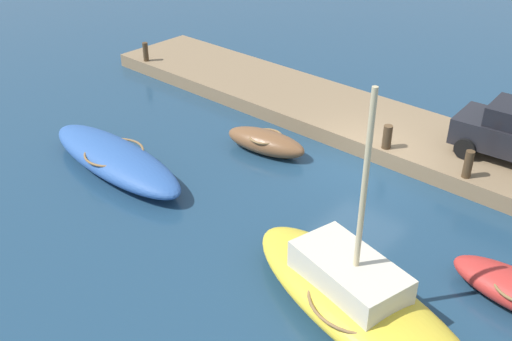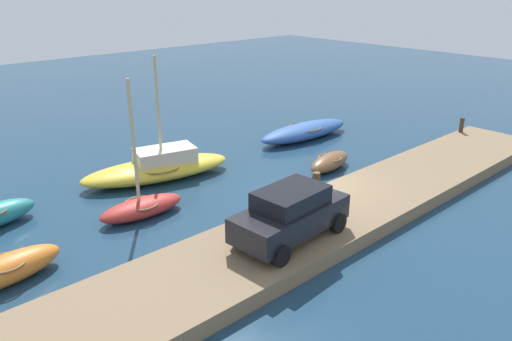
% 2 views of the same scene
% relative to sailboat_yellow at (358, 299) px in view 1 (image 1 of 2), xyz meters
% --- Properties ---
extents(ground_plane, '(84.00, 84.00, 0.00)m').
position_rel_sailboat_yellow_xyz_m(ground_plane, '(3.46, -5.72, -0.52)').
color(ground_plane, navy).
extents(dock_platform, '(25.05, 3.58, 0.51)m').
position_rel_sailboat_yellow_xyz_m(dock_platform, '(3.46, -7.74, -0.26)').
color(dock_platform, '#846B4C').
rests_on(dock_platform, ground_plane).
extents(sailboat_yellow, '(6.75, 3.61, 5.22)m').
position_rel_sailboat_yellow_xyz_m(sailboat_yellow, '(0.00, 0.00, 0.00)').
color(sailboat_yellow, gold).
rests_on(sailboat_yellow, ground_plane).
extents(motorboat_blue, '(5.99, 2.01, 0.83)m').
position_rel_sailboat_yellow_xyz_m(motorboat_blue, '(8.86, -0.35, -0.10)').
color(motorboat_blue, '#2D569E').
rests_on(motorboat_blue, ground_plane).
extents(dinghy_brown, '(2.88, 1.45, 0.73)m').
position_rel_sailboat_yellow_xyz_m(dinghy_brown, '(6.27, -4.25, -0.15)').
color(dinghy_brown, brown).
rests_on(dinghy_brown, ground_plane).
extents(mooring_post_west, '(0.25, 0.25, 0.82)m').
position_rel_sailboat_yellow_xyz_m(mooring_post_west, '(0.52, -6.20, 0.40)').
color(mooring_post_west, '#47331E').
rests_on(mooring_post_west, dock_platform).
extents(mooring_post_mid_west, '(0.28, 0.28, 0.75)m').
position_rel_sailboat_yellow_xyz_m(mooring_post_mid_west, '(3.10, -6.20, 0.36)').
color(mooring_post_mid_west, '#47331E').
rests_on(mooring_post_mid_west, dock_platform).
extents(mooring_post_mid_east, '(0.22, 0.22, 0.77)m').
position_rel_sailboat_yellow_xyz_m(mooring_post_mid_east, '(14.55, -6.20, 0.38)').
color(mooring_post_mid_east, '#47331E').
rests_on(mooring_post_mid_east, dock_platform).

